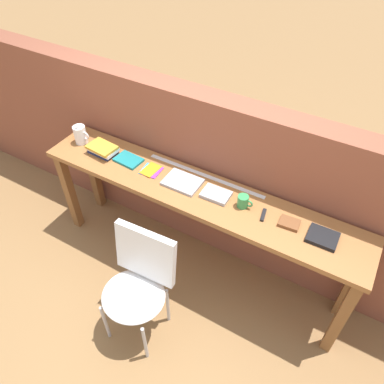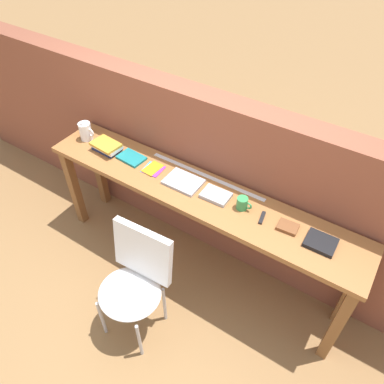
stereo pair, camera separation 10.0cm
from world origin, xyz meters
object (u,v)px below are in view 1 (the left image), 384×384
(pamphlet_pile_colourful, at_px, (151,170))
(book_stack_leftmost, at_px, (103,149))
(chair_white_moulded, at_px, (138,282))
(mug, at_px, (243,201))
(book_open_centre, at_px, (183,182))
(leather_journal_brown, at_px, (289,223))
(multitool_folded, at_px, (263,215))
(book_repair_rightmost, at_px, (323,237))
(magazine_cycling, at_px, (128,160))
(pitcher_white, at_px, (80,134))

(pamphlet_pile_colourful, bearing_deg, book_stack_leftmost, -178.62)
(chair_white_moulded, distance_m, pamphlet_pile_colourful, 0.83)
(chair_white_moulded, relative_size, mug, 8.10)
(book_open_centre, xyz_separation_m, leather_journal_brown, (0.80, 0.01, 0.00))
(pamphlet_pile_colourful, height_order, multitool_folded, multitool_folded)
(book_repair_rightmost, bearing_deg, mug, 177.93)
(pamphlet_pile_colourful, bearing_deg, book_open_centre, -0.09)
(magazine_cycling, height_order, pamphlet_pile_colourful, magazine_cycling)
(pamphlet_pile_colourful, xyz_separation_m, multitool_folded, (0.91, -0.01, 0.00))
(pamphlet_pile_colourful, bearing_deg, leather_journal_brown, 0.33)
(book_stack_leftmost, distance_m, mug, 1.20)
(leather_journal_brown, bearing_deg, chair_white_moulded, -142.32)
(magazine_cycling, bearing_deg, book_open_centre, 3.19)
(magazine_cycling, relative_size, pamphlet_pile_colourful, 1.31)
(chair_white_moulded, distance_m, book_open_centre, 0.76)
(chair_white_moulded, distance_m, leather_journal_brown, 1.08)
(mug, relative_size, book_repair_rightmost, 0.59)
(book_stack_leftmost, xyz_separation_m, leather_journal_brown, (1.53, 0.02, -0.03))
(mug, relative_size, multitool_folded, 1.00)
(chair_white_moulded, height_order, magazine_cycling, magazine_cycling)
(book_repair_rightmost, bearing_deg, book_open_centre, 178.76)
(leather_journal_brown, bearing_deg, mug, 175.95)
(book_open_centre, height_order, book_repair_rightmost, book_repair_rightmost)
(mug, height_order, multitool_folded, mug)
(mug, bearing_deg, pamphlet_pile_colourful, -179.51)
(multitool_folded, height_order, leather_journal_brown, leather_journal_brown)
(pitcher_white, relative_size, mug, 1.67)
(book_open_centre, xyz_separation_m, book_repair_rightmost, (1.02, -0.00, 0.00))
(leather_journal_brown, bearing_deg, pamphlet_pile_colourful, 176.30)
(magazine_cycling, bearing_deg, chair_white_moulded, -47.16)
(pitcher_white, distance_m, leather_journal_brown, 1.78)
(book_stack_leftmost, distance_m, magazine_cycling, 0.24)
(book_stack_leftmost, height_order, pamphlet_pile_colourful, book_stack_leftmost)
(pitcher_white, height_order, mug, pitcher_white)
(multitool_folded, bearing_deg, leather_journal_brown, 4.23)
(book_stack_leftmost, height_order, leather_journal_brown, book_stack_leftmost)
(pitcher_white, xyz_separation_m, pamphlet_pile_colourful, (0.69, -0.01, -0.07))
(pitcher_white, bearing_deg, magazine_cycling, -0.44)
(book_stack_leftmost, bearing_deg, multitool_folded, 0.18)
(magazine_cycling, distance_m, leather_journal_brown, 1.30)
(chair_white_moulded, relative_size, book_open_centre, 3.35)
(chair_white_moulded, bearing_deg, book_repair_rightmost, 34.28)
(chair_white_moulded, bearing_deg, pamphlet_pile_colourful, 115.82)
(book_open_centre, bearing_deg, pamphlet_pile_colourful, -179.94)
(pitcher_white, xyz_separation_m, book_stack_leftmost, (0.24, -0.02, -0.04))
(pitcher_white, xyz_separation_m, mug, (1.45, -0.01, -0.03))
(magazine_cycling, height_order, book_repair_rightmost, book_repair_rightmost)
(book_repair_rightmost, bearing_deg, multitool_folded, 179.44)
(pitcher_white, xyz_separation_m, magazine_cycling, (0.48, -0.00, -0.07))
(book_open_centre, distance_m, leather_journal_brown, 0.80)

